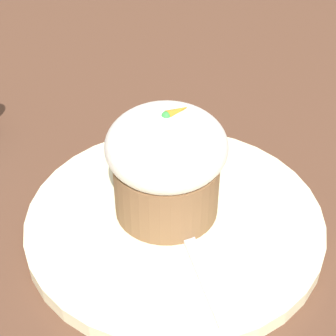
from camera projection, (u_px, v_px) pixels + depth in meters
ground_plane at (175, 227)px, 0.51m from camera, size 4.00×4.00×0.00m
dessert_plate at (175, 222)px, 0.50m from camera, size 0.27×0.27×0.01m
carrot_cake at (168, 162)px, 0.47m from camera, size 0.10×0.10×0.10m
spoon at (187, 234)px, 0.48m from camera, size 0.07×0.13×0.01m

